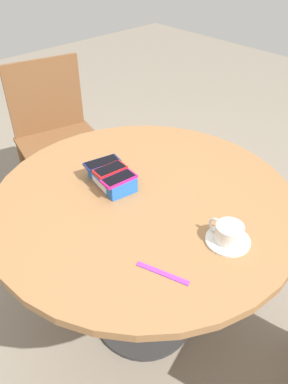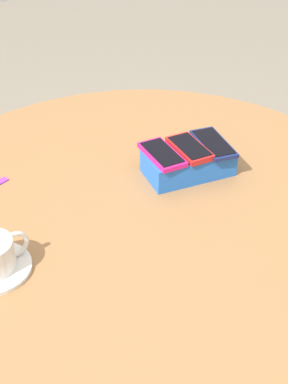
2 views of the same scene
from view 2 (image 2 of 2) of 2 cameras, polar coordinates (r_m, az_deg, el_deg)
round_table at (r=1.20m, az=0.00°, el=-4.95°), size 1.10×1.10×0.72m
phone_box at (r=1.21m, az=4.74°, el=3.17°), size 0.21×0.14×0.06m
phone_navy at (r=1.22m, az=7.41°, el=5.16°), size 0.09×0.14×0.01m
phone_red at (r=1.19m, az=4.88°, el=4.68°), size 0.07×0.12×0.01m
phone_magenta at (r=1.17m, az=1.93°, el=4.05°), size 0.07×0.13×0.01m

